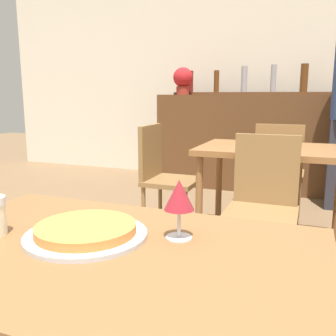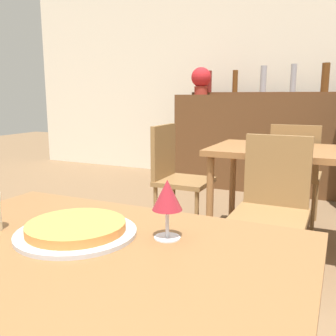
{
  "view_description": "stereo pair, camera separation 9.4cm",
  "coord_description": "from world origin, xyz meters",
  "px_view_note": "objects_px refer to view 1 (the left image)",
  "views": [
    {
      "loc": [
        0.46,
        -0.76,
        1.1
      ],
      "look_at": [
        -0.04,
        0.55,
        0.82
      ],
      "focal_mm": 40.0,
      "sensor_mm": 36.0,
      "label": 1
    },
    {
      "loc": [
        0.55,
        -0.72,
        1.1
      ],
      "look_at": [
        -0.04,
        0.55,
        0.82
      ],
      "focal_mm": 40.0,
      "sensor_mm": 36.0,
      "label": 2
    }
  ],
  "objects_px": {
    "chair_far_side_front": "(263,199)",
    "chair_far_side_left": "(163,172)",
    "chair_far_side_back": "(279,167)",
    "pizza_tray": "(86,231)",
    "potted_plant": "(183,79)",
    "wine_glass": "(179,197)"
  },
  "relations": [
    {
      "from": "chair_far_side_back",
      "to": "wine_glass",
      "type": "xyz_separation_m",
      "value": [
        -0.07,
        -2.33,
        0.34
      ]
    },
    {
      "from": "chair_far_side_back",
      "to": "potted_plant",
      "type": "height_order",
      "value": "potted_plant"
    },
    {
      "from": "chair_far_side_back",
      "to": "pizza_tray",
      "type": "distance_m",
      "value": 2.44
    },
    {
      "from": "chair_far_side_back",
      "to": "wine_glass",
      "type": "height_order",
      "value": "wine_glass"
    },
    {
      "from": "chair_far_side_front",
      "to": "wine_glass",
      "type": "relative_size",
      "value": 5.46
    },
    {
      "from": "chair_far_side_left",
      "to": "chair_far_side_front",
      "type": "bearing_deg",
      "value": -121.7
    },
    {
      "from": "chair_far_side_front",
      "to": "chair_far_side_back",
      "type": "height_order",
      "value": "same"
    },
    {
      "from": "chair_far_side_front",
      "to": "pizza_tray",
      "type": "xyz_separation_m",
      "value": [
        -0.3,
        -1.37,
        0.24
      ]
    },
    {
      "from": "wine_glass",
      "to": "potted_plant",
      "type": "distance_m",
      "value": 3.77
    },
    {
      "from": "chair_far_side_front",
      "to": "chair_far_side_back",
      "type": "relative_size",
      "value": 1.0
    },
    {
      "from": "chair_far_side_front",
      "to": "wine_glass",
      "type": "height_order",
      "value": "wine_glass"
    },
    {
      "from": "chair_far_side_front",
      "to": "potted_plant",
      "type": "relative_size",
      "value": 2.65
    },
    {
      "from": "chair_far_side_left",
      "to": "pizza_tray",
      "type": "bearing_deg",
      "value": -164.01
    },
    {
      "from": "chair_far_side_front",
      "to": "chair_far_side_left",
      "type": "height_order",
      "value": "same"
    },
    {
      "from": "chair_far_side_front",
      "to": "chair_far_side_left",
      "type": "xyz_separation_m",
      "value": [
        -0.85,
        0.52,
        0.0
      ]
    },
    {
      "from": "chair_far_side_front",
      "to": "chair_far_side_left",
      "type": "distance_m",
      "value": 0.99
    },
    {
      "from": "pizza_tray",
      "to": "potted_plant",
      "type": "xyz_separation_m",
      "value": [
        -0.97,
        3.63,
        0.55
      ]
    },
    {
      "from": "chair_far_side_left",
      "to": "potted_plant",
      "type": "xyz_separation_m",
      "value": [
        -0.43,
        1.74,
        0.79
      ]
    },
    {
      "from": "potted_plant",
      "to": "wine_glass",
      "type": "bearing_deg",
      "value": -71.26
    },
    {
      "from": "chair_far_side_front",
      "to": "pizza_tray",
      "type": "bearing_deg",
      "value": -102.48
    },
    {
      "from": "chair_far_side_back",
      "to": "chair_far_side_left",
      "type": "distance_m",
      "value": 0.99
    },
    {
      "from": "wine_glass",
      "to": "potted_plant",
      "type": "bearing_deg",
      "value": 108.74
    }
  ]
}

